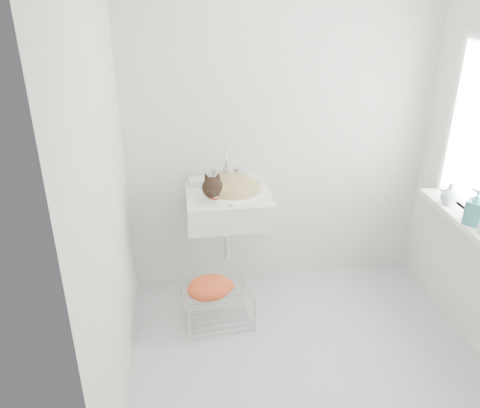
{
  "coord_description": "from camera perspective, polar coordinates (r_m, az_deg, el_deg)",
  "views": [
    {
      "loc": [
        -0.73,
        -2.3,
        2.24
      ],
      "look_at": [
        -0.36,
        0.5,
        0.88
      ],
      "focal_mm": 36.93,
      "sensor_mm": 36.0,
      "label": 1
    }
  ],
  "objects": [
    {
      "name": "towel",
      "position": [
        3.33,
        -3.53,
        -10.08
      ],
      "size": [
        0.35,
        0.28,
        0.12
      ],
      "primitive_type": "ellipsoid",
      "rotation": [
        0.0,
        0.0,
        0.25
      ],
      "color": "#D16A06",
      "rests_on": "wire_rack"
    },
    {
      "name": "sink",
      "position": [
        3.36,
        -1.39,
        1.24
      ],
      "size": [
        0.57,
        0.5,
        0.23
      ],
      "primitive_type": "cube",
      "color": "white",
      "rests_on": "back_wall"
    },
    {
      "name": "bottle_c",
      "position": [
        3.49,
        22.89,
        0.06
      ],
      "size": [
        0.15,
        0.15,
        0.15
      ],
      "primitive_type": "imported",
      "rotation": [
        0.0,
        0.0,
        5.82
      ],
      "color": "silver",
      "rests_on": "windowsill"
    },
    {
      "name": "bottle_b",
      "position": [
        3.28,
        25.2,
        -2.04
      ],
      "size": [
        0.14,
        0.14,
        0.22
      ],
      "primitive_type": "imported",
      "rotation": [
        0.0,
        0.0,
        3.87
      ],
      "color": "teal",
      "rests_on": "windowsill"
    },
    {
      "name": "left_wall",
      "position": [
        2.53,
        -15.37,
        1.72
      ],
      "size": [
        0.02,
        2.0,
        2.5
      ],
      "primitive_type": "cube",
      "color": "silver",
      "rests_on": "ground"
    },
    {
      "name": "wire_rack",
      "position": [
        3.46,
        -2.64,
        -11.53
      ],
      "size": [
        0.48,
        0.36,
        0.27
      ],
      "primitive_type": "cube",
      "rotation": [
        0.0,
        0.0,
        0.12
      ],
      "color": "silver",
      "rests_on": "floor"
    },
    {
      "name": "floor",
      "position": [
        3.3,
        7.65,
        -17.44
      ],
      "size": [
        2.2,
        2.0,
        0.02
      ],
      "primitive_type": "cube",
      "color": "silver",
      "rests_on": "ground"
    },
    {
      "name": "cat",
      "position": [
        3.33,
        -1.13,
        1.76
      ],
      "size": [
        0.45,
        0.39,
        0.26
      ],
      "rotation": [
        0.0,
        0.0,
        0.18
      ],
      "color": "#9F8C57",
      "rests_on": "sink"
    },
    {
      "name": "back_wall",
      "position": [
        3.53,
        4.71,
        9.28
      ],
      "size": [
        2.2,
        0.02,
        2.5
      ],
      "primitive_type": "cube",
      "color": "silver",
      "rests_on": "ground"
    },
    {
      "name": "windowsill",
      "position": [
        3.36,
        24.5,
        -1.62
      ],
      "size": [
        0.16,
        0.88,
        0.04
      ],
      "primitive_type": "cube",
      "color": "white",
      "rests_on": "right_wall"
    },
    {
      "name": "faucet",
      "position": [
        3.47,
        -1.75,
        4.57
      ],
      "size": [
        0.21,
        0.15,
        0.21
      ],
      "primitive_type": null,
      "color": "silver",
      "rests_on": "sink"
    }
  ]
}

